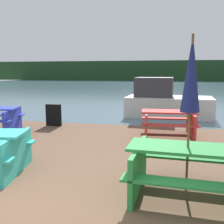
{
  "coord_description": "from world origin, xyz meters",
  "views": [
    {
      "loc": [
        2.13,
        -2.79,
        1.87
      ],
      "look_at": [
        0.73,
        3.6,
        0.85
      ],
      "focal_mm": 42.0,
      "sensor_mm": 36.0,
      "label": 1
    }
  ],
  "objects_px": {
    "picnic_table_red": "(169,121)",
    "signboard": "(54,115)",
    "picnic_table_green": "(187,167)",
    "umbrella_navy": "(191,75)",
    "boat": "(165,102)"
  },
  "relations": [
    {
      "from": "picnic_table_red",
      "to": "signboard",
      "type": "height_order",
      "value": "signboard"
    },
    {
      "from": "picnic_table_red",
      "to": "signboard",
      "type": "xyz_separation_m",
      "value": [
        -3.87,
        0.54,
        -0.06
      ]
    },
    {
      "from": "picnic_table_green",
      "to": "picnic_table_red",
      "type": "relative_size",
      "value": 1.08
    },
    {
      "from": "umbrella_navy",
      "to": "signboard",
      "type": "relative_size",
      "value": 3.17
    },
    {
      "from": "umbrella_navy",
      "to": "signboard",
      "type": "bearing_deg",
      "value": 133.73
    },
    {
      "from": "picnic_table_green",
      "to": "boat",
      "type": "xyz_separation_m",
      "value": [
        -0.44,
        7.24,
        0.14
      ]
    },
    {
      "from": "picnic_table_red",
      "to": "umbrella_navy",
      "type": "height_order",
      "value": "umbrella_navy"
    },
    {
      "from": "signboard",
      "to": "picnic_table_green",
      "type": "bearing_deg",
      "value": -46.27
    },
    {
      "from": "picnic_table_red",
      "to": "umbrella_navy",
      "type": "distance_m",
      "value": 4.07
    },
    {
      "from": "boat",
      "to": "picnic_table_green",
      "type": "bearing_deg",
      "value": -84.3
    },
    {
      "from": "picnic_table_red",
      "to": "umbrella_navy",
      "type": "relative_size",
      "value": 0.7
    },
    {
      "from": "picnic_table_red",
      "to": "boat",
      "type": "bearing_deg",
      "value": 92.55
    },
    {
      "from": "boat",
      "to": "signboard",
      "type": "xyz_separation_m",
      "value": [
        -3.72,
        -2.89,
        -0.22
      ]
    },
    {
      "from": "picnic_table_red",
      "to": "boat",
      "type": "height_order",
      "value": "boat"
    },
    {
      "from": "umbrella_navy",
      "to": "boat",
      "type": "relative_size",
      "value": 0.67
    }
  ]
}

